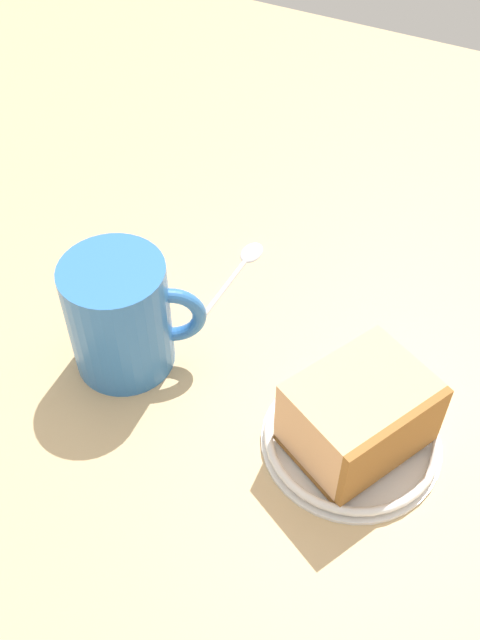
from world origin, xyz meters
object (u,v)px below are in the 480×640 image
at_px(small_plate, 351,438).
at_px(tea_mug, 121,316).
at_px(teaspoon, 241,264).
at_px(cake_slice, 359,415).

height_order(small_plate, tea_mug, tea_mug).
height_order(small_plate, teaspoon, small_plate).
bearing_deg(teaspoon, small_plate, 140.07).
xyz_separation_m(small_plate, cake_slice, (-0.00, 0.00, 0.03)).
bearing_deg(tea_mug, teaspoon, -103.66).
height_order(small_plate, cake_slice, cake_slice).
distance_m(tea_mug, teaspoon, 0.15).
height_order(cake_slice, tea_mug, tea_mug).
bearing_deg(small_plate, cake_slice, 152.90).
xyz_separation_m(small_plate, teaspoon, (0.16, -0.14, -0.00)).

